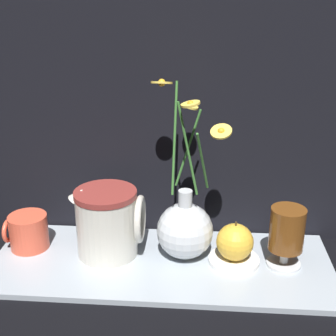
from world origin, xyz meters
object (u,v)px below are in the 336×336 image
(yellow_mug, at_px, (28,232))
(ceramic_pitcher, at_px, (108,220))
(vase_with_flowers, at_px, (185,227))
(orange_fruit, at_px, (235,242))
(tea_glass, at_px, (287,232))

(yellow_mug, relative_size, ceramic_pitcher, 0.59)
(yellow_mug, xyz_separation_m, ceramic_pitcher, (0.18, -0.01, 0.04))
(ceramic_pitcher, bearing_deg, vase_with_flowers, 0.58)
(yellow_mug, bearing_deg, orange_fruit, -3.38)
(yellow_mug, height_order, tea_glass, tea_glass)
(ceramic_pitcher, relative_size, orange_fruit, 1.86)
(yellow_mug, distance_m, ceramic_pitcher, 0.19)
(vase_with_flowers, bearing_deg, ceramic_pitcher, -179.42)
(vase_with_flowers, height_order, yellow_mug, vase_with_flowers)
(ceramic_pitcher, bearing_deg, tea_glass, -2.94)
(vase_with_flowers, relative_size, tea_glass, 2.93)
(tea_glass, distance_m, orange_fruit, 0.11)
(yellow_mug, bearing_deg, tea_glass, -2.97)
(vase_with_flowers, height_order, ceramic_pitcher, vase_with_flowers)
(tea_glass, height_order, orange_fruit, tea_glass)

